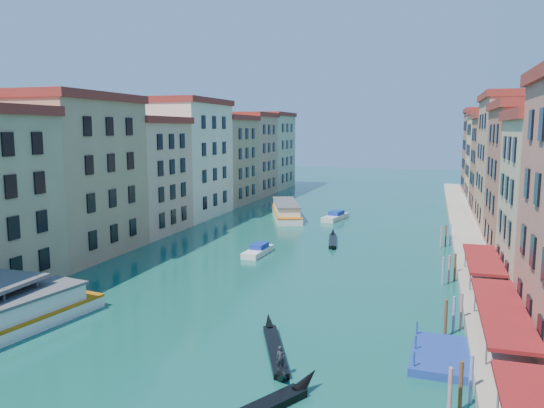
# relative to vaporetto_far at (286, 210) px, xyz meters

# --- Properties ---
(left_bank_palazzos) EXTENTS (12.80, 128.40, 21.00)m
(left_bank_palazzos) POSITION_rel_vaporetto_far_xyz_m (-18.03, -10.39, 8.48)
(left_bank_palazzos) COLOR #C3B58E
(left_bank_palazzos) RESTS_ON ground
(right_bank_palazzos) EXTENTS (12.80, 128.40, 21.00)m
(right_bank_palazzos) POSITION_rel_vaporetto_far_xyz_m (37.97, -10.07, 8.52)
(right_bank_palazzos) COLOR #98442D
(right_bank_palazzos) RESTS_ON ground
(quay) EXTENTS (4.00, 140.00, 1.00)m
(quay) POSITION_rel_vaporetto_far_xyz_m (29.97, -10.07, -0.73)
(quay) COLOR #AA9C89
(quay) RESTS_ON ground
(restaurant_awnings) EXTENTS (3.20, 44.55, 3.12)m
(restaurant_awnings) POSITION_rel_vaporetto_far_xyz_m (30.16, -52.06, 1.76)
(restaurant_awnings) COLOR maroon
(restaurant_awnings) RESTS_ON ground
(mooring_poles_right) EXTENTS (1.44, 54.24, 3.20)m
(mooring_poles_right) POSITION_rel_vaporetto_far_xyz_m (27.07, -46.27, 0.07)
(mooring_poles_right) COLOR brown
(mooring_poles_right) RESTS_ON ground
(vaporetto_far) EXTENTS (10.25, 18.66, 2.73)m
(vaporetto_far) POSITION_rel_vaporetto_far_xyz_m (0.00, 0.00, 0.00)
(vaporetto_far) COLOR silver
(vaporetto_far) RESTS_ON ground
(gondola_fore) EXTENTS (4.97, 10.42, 2.19)m
(gondola_fore) POSITION_rel_vaporetto_far_xyz_m (14.93, -56.70, -0.86)
(gondola_fore) COLOR black
(gondola_fore) RESTS_ON ground
(gondola_far) EXTENTS (2.76, 11.02, 1.57)m
(gondola_far) POSITION_rel_vaporetto_far_xyz_m (12.06, -18.94, -0.91)
(gondola_far) COLOR black
(gondola_far) RESTS_ON ground
(motorboat_mid) EXTENTS (2.39, 6.43, 1.31)m
(motorboat_mid) POSITION_rel_vaporetto_far_xyz_m (4.38, -28.82, -0.72)
(motorboat_mid) COLOR white
(motorboat_mid) RESTS_ON ground
(motorboat_far) EXTENTS (3.78, 7.48, 1.48)m
(motorboat_far) POSITION_rel_vaporetto_far_xyz_m (9.09, -0.37, -0.65)
(motorboat_far) COLOR silver
(motorboat_far) RESTS_ON ground
(blue_dock) EXTENTS (4.81, 6.98, 0.57)m
(blue_dock) POSITION_rel_vaporetto_far_xyz_m (26.47, -54.47, -0.95)
(blue_dock) COLOR #1E3A94
(blue_dock) RESTS_ON ground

